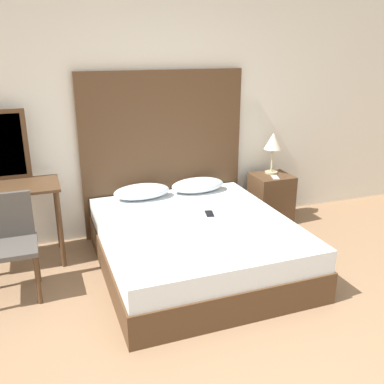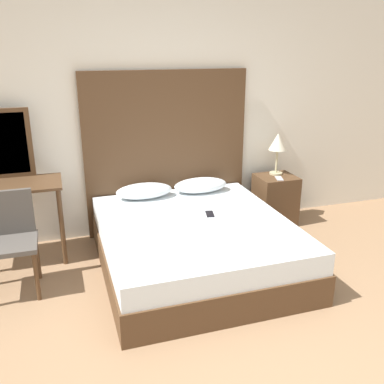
% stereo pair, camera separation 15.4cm
% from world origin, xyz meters
% --- Properties ---
extents(wall_back, '(10.00, 0.06, 2.70)m').
position_xyz_m(wall_back, '(0.00, 2.72, 1.35)').
color(wall_back, silver).
rests_on(wall_back, ground_plane).
extents(bed, '(1.69, 1.90, 0.47)m').
position_xyz_m(bed, '(0.11, 1.67, 0.23)').
color(bed, '#4C331E').
rests_on(bed, ground_plane).
extents(headboard, '(1.77, 0.05, 1.75)m').
position_xyz_m(headboard, '(0.11, 2.65, 0.87)').
color(headboard, '#4C331E').
rests_on(headboard, ground_plane).
extents(pillow_left, '(0.59, 0.29, 0.15)m').
position_xyz_m(pillow_left, '(-0.20, 2.43, 0.55)').
color(pillow_left, silver).
rests_on(pillow_left, bed).
extents(pillow_right, '(0.59, 0.29, 0.15)m').
position_xyz_m(pillow_right, '(0.42, 2.43, 0.55)').
color(pillow_right, silver).
rests_on(pillow_right, bed).
extents(phone_on_bed, '(0.10, 0.16, 0.01)m').
position_xyz_m(phone_on_bed, '(0.29, 1.79, 0.47)').
color(phone_on_bed, black).
rests_on(phone_on_bed, bed).
extents(nightstand, '(0.43, 0.39, 0.57)m').
position_xyz_m(nightstand, '(1.33, 2.40, 0.29)').
color(nightstand, '#4C331E').
rests_on(nightstand, ground_plane).
extents(table_lamp, '(0.20, 0.20, 0.48)m').
position_xyz_m(table_lamp, '(1.36, 2.48, 0.93)').
color(table_lamp, tan).
rests_on(table_lamp, nightstand).
extents(phone_on_nightstand, '(0.11, 0.16, 0.01)m').
position_xyz_m(phone_on_nightstand, '(1.30, 2.30, 0.58)').
color(phone_on_nightstand, '#B7B7BC').
rests_on(phone_on_nightstand, nightstand).
extents(chair, '(0.50, 0.42, 0.85)m').
position_xyz_m(chair, '(-1.50, 1.81, 0.50)').
color(chair, '#4C4742').
rests_on(chair, ground_plane).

